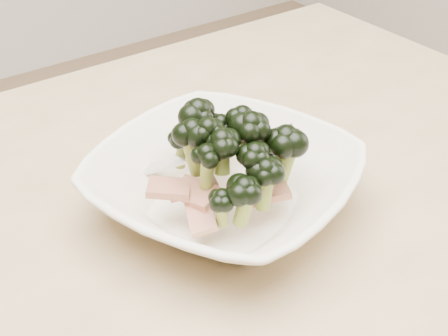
# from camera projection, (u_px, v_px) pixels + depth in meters

# --- Properties ---
(broccoli_dish) EXTENTS (0.32, 0.32, 0.12)m
(broccoli_dish) POSITION_uv_depth(u_px,v_px,m) (225.00, 177.00, 0.61)
(broccoli_dish) COLOR white
(broccoli_dish) RESTS_ON dining_table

